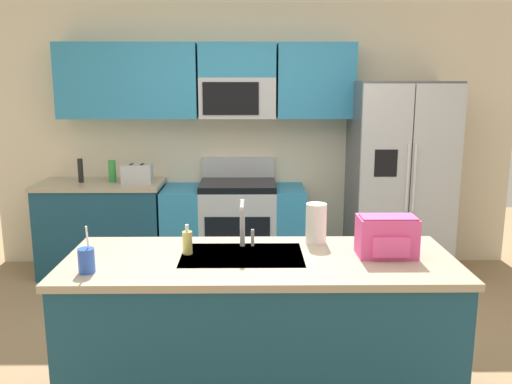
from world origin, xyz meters
The scene contains 14 objects.
ground_plane centered at (0.00, 0.00, 0.00)m, with size 9.00×9.00×0.00m, color #997A56.
kitchen_wall_unit centered at (-0.14, 2.08, 1.47)m, with size 5.20×0.43×2.60m.
back_counter centered at (-1.47, 1.80, 0.45)m, with size 1.18×0.63×0.90m.
range_oven centered at (-0.20, 1.80, 0.44)m, with size 1.36×0.61×1.10m.
refrigerator centered at (1.37, 1.73, 0.93)m, with size 0.90×0.76×1.85m.
island_counter centered at (0.02, -0.46, 0.45)m, with size 2.15×0.82×0.90m.
toaster centered at (-1.11, 1.75, 0.99)m, with size 0.28×0.16×0.18m.
pepper_mill centered at (-1.66, 1.80, 1.01)m, with size 0.05×0.05×0.23m, color black.
bottle_green centered at (-1.36, 1.82, 1.00)m, with size 0.07×0.07×0.21m, color green.
sink_faucet centered at (-0.08, -0.27, 1.07)m, with size 0.08×0.22×0.28m.
drink_cup_blue centered at (-0.87, -0.69, 0.97)m, with size 0.08×0.08×0.25m.
soap_dispenser centered at (-0.39, -0.39, 0.97)m, with size 0.06×0.06×0.17m.
paper_towel_roll centered at (0.36, -0.18, 1.02)m, with size 0.12×0.12×0.24m, color white.
backpack centered at (0.72, -0.43, 1.02)m, with size 0.32×0.22×0.23m.
Camera 1 is at (-0.04, -3.32, 1.86)m, focal length 38.11 mm.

